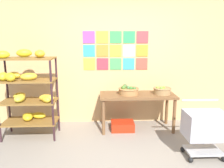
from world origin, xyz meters
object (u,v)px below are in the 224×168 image
at_px(banana_shelf_unit, 27,88).
at_px(fruit_basket_back_right, 128,90).
at_px(display_table, 137,99).
at_px(fruit_basket_right, 162,91).
at_px(produce_crate_under_table, 123,126).
at_px(shopping_cart, 205,127).

height_order(banana_shelf_unit, fruit_basket_back_right, banana_shelf_unit).
height_order(display_table, fruit_basket_back_right, fruit_basket_back_right).
xyz_separation_m(fruit_basket_right, produce_crate_under_table, (-0.76, -0.04, -0.69)).
distance_m(display_table, fruit_basket_right, 0.50).
bearing_deg(produce_crate_under_table, fruit_basket_back_right, 28.54).
bearing_deg(display_table, fruit_basket_back_right, 174.60).
bearing_deg(fruit_basket_right, display_table, 179.59).
xyz_separation_m(fruit_basket_back_right, fruit_basket_right, (0.65, -0.02, -0.00)).
relative_size(banana_shelf_unit, fruit_basket_back_right, 4.00).
height_order(fruit_basket_back_right, fruit_basket_right, fruit_basket_back_right).
distance_m(fruit_basket_back_right, fruit_basket_right, 0.65).
bearing_deg(shopping_cart, banana_shelf_unit, 157.93).
relative_size(display_table, fruit_basket_right, 4.20).
bearing_deg(shopping_cart, display_table, 122.35).
bearing_deg(fruit_basket_right, fruit_basket_back_right, 178.24).
height_order(display_table, fruit_basket_right, fruit_basket_right).
bearing_deg(shopping_cart, fruit_basket_right, 103.13).
relative_size(banana_shelf_unit, shopping_cart, 1.89).
bearing_deg(fruit_basket_back_right, produce_crate_under_table, -151.46).
distance_m(fruit_basket_right, produce_crate_under_table, 1.03).
bearing_deg(fruit_basket_back_right, shopping_cart, -46.96).
xyz_separation_m(banana_shelf_unit, produce_crate_under_table, (1.72, 0.19, -0.82)).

